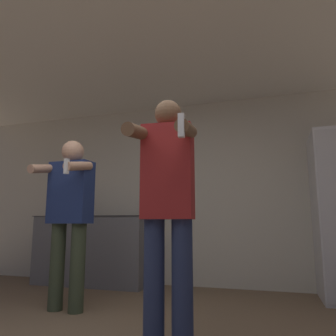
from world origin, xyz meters
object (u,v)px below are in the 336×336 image
bottle_amber_bourbon (68,209)px  bottle_tall_gin (60,208)px  bottle_red_label (55,207)px  person_woman_foreground (168,205)px  person_man_side (69,210)px  bottle_green_wine (83,207)px

bottle_amber_bourbon → bottle_tall_gin: bearing=180.0°
bottle_red_label → person_woman_foreground: (2.38, -2.00, -0.12)m
bottle_red_label → person_woman_foreground: bearing=-40.0°
person_man_side → bottle_green_wine: bearing=116.7°
person_man_side → bottle_amber_bourbon: bearing=125.1°
bottle_tall_gin → person_woman_foreground: person_woman_foreground is taller
person_man_side → person_woman_foreground: bearing=-30.5°
bottle_tall_gin → bottle_green_wine: (0.38, 0.00, 0.02)m
bottle_tall_gin → bottle_red_label: (-0.09, 0.00, 0.03)m
bottle_green_wine → person_man_side: 1.40m
bottle_red_label → person_man_side: (1.10, -1.25, -0.11)m
person_woman_foreground → person_man_side: (-1.28, 0.75, 0.01)m
bottle_amber_bourbon → bottle_tall_gin: (-0.13, 0.00, 0.01)m
bottle_amber_bourbon → bottle_red_label: bearing=180.0°
bottle_amber_bourbon → person_man_side: size_ratio=0.15×
person_man_side → bottle_tall_gin: bearing=129.0°
bottle_green_wine → person_man_side: person_man_side is taller
bottle_red_label → person_man_side: size_ratio=0.21×
bottle_amber_bourbon → bottle_green_wine: bottle_green_wine is taller
bottle_tall_gin → bottle_amber_bourbon: bearing=-0.0°
bottle_amber_bourbon → bottle_tall_gin: 0.14m
bottle_amber_bourbon → person_woman_foreground: 2.94m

